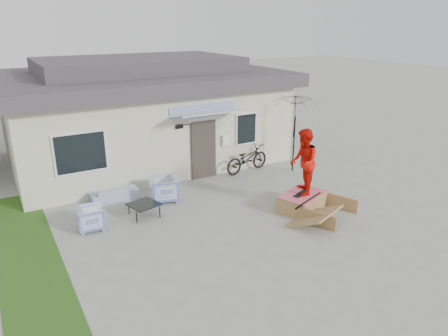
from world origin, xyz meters
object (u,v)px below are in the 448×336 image
skateboard (301,193)px  skate_ramp (302,202)px  loveseat (114,191)px  skater (303,161)px  armchair_left (91,217)px  bicycle (247,156)px  patio_umbrella (295,126)px  coffee_table (144,210)px  armchair_right (165,188)px

skateboard → skate_ramp: bearing=-92.6°
loveseat → skater: bearing=144.0°
armchair_left → bicycle: bicycle is taller
skater → skate_ramp: bearing=54.1°
patio_umbrella → skater: skater is taller
bicycle → loveseat: bearing=81.7°
skate_ramp → coffee_table: bearing=135.3°
armchair_right → bicycle: size_ratio=0.44×
armchair_right → skateboard: armchair_right is taller
loveseat → armchair_right: (1.37, -0.85, 0.14)m
bicycle → skater: size_ratio=1.00×
armchair_left → skate_ramp: size_ratio=0.38×
coffee_table → loveseat: bearing=104.4°
armchair_right → skateboard: size_ratio=1.12×
coffee_table → skater: 4.87m
skate_ramp → patio_umbrella: bearing=35.5°
skate_ramp → skater: skater is taller
armchair_right → skateboard: 4.24m
patio_umbrella → skate_ramp: patio_umbrella is taller
armchair_left → skater: skater is taller
armchair_left → patio_umbrella: patio_umbrella is taller
armchair_right → bicycle: bearing=120.1°
patio_umbrella → skateboard: patio_umbrella is taller
armchair_left → skate_ramp: (5.82, -1.89, -0.12)m
skateboard → skater: (0.00, 0.00, 1.01)m
skateboard → loveseat: bearing=120.5°
armchair_right → skateboard: (3.32, -2.64, 0.08)m
coffee_table → skateboard: skateboard is taller
patio_umbrella → skate_ramp: (-1.93, -2.84, -1.51)m
armchair_left → bicycle: (6.19, 1.75, 0.27)m
armchair_right → skate_ramp: (3.34, -2.69, -0.19)m
coffee_table → skateboard: 4.70m
patio_umbrella → armchair_right: bearing=-178.3°
armchair_right → skate_ramp: size_ratio=0.44×
coffee_table → bicycle: 4.99m
loveseat → armchair_left: (-1.11, -1.64, 0.07)m
bicycle → skater: (-0.39, -3.60, 0.89)m
armchair_left → bicycle: 6.44m
coffee_table → skateboard: bearing=-24.0°
bicycle → patio_umbrella: (1.55, -0.80, 1.12)m
loveseat → skate_ramp: (4.71, -3.53, -0.05)m
armchair_left → skateboard: armchair_left is taller
bicycle → skate_ramp: bearing=164.5°
patio_umbrella → skateboard: bearing=-124.8°
loveseat → skate_ramp: loveseat is taller
coffee_table → patio_umbrella: patio_umbrella is taller
skate_ramp → skater: bearing=90.0°
coffee_table → skate_ramp: (4.30, -1.95, 0.05)m
bicycle → coffee_table: bearing=100.4°
armchair_right → skater: 4.38m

